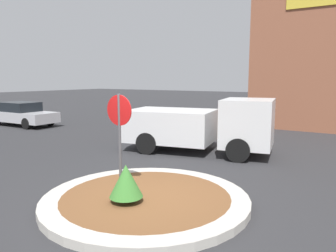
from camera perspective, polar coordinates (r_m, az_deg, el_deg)
name	(u,v)px	position (r m, az deg, el deg)	size (l,w,h in m)	color
ground_plane	(146,203)	(7.62, -3.84, -13.25)	(120.00, 120.00, 0.00)	#2D2D30
traffic_island	(146,199)	(7.59, -3.85, -12.62)	(4.63, 4.63, 0.18)	#BCB7AD
stop_sign	(119,125)	(7.84, -8.45, 0.13)	(0.73, 0.07, 2.44)	#4C4C51
island_shrub	(126,181)	(7.08, -7.34, -9.44)	(0.72, 0.72, 0.82)	brown
utility_truck	(202,125)	(12.45, 5.87, 0.17)	(5.75, 3.25, 2.06)	silver
parked_sedan_silver	(22,114)	(21.31, -24.06, 1.93)	(4.56, 1.88, 1.40)	#B7B7BC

